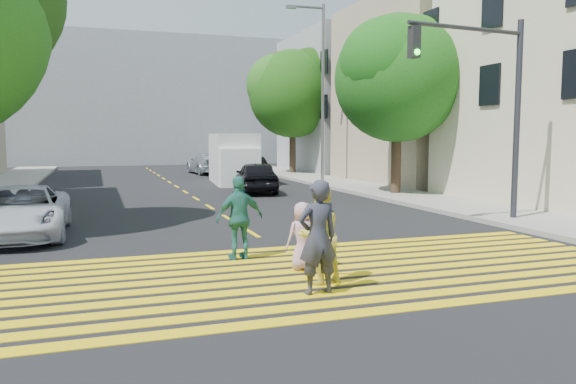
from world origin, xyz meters
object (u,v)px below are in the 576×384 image
pedestrian_woman (319,235)px  white_sedan (22,212)px  dark_car_parked (253,167)px  dark_car_near (256,177)px  white_van (234,160)px  traffic_signal (490,91)px  silver_car (207,163)px  pedestrian_child (303,236)px  tree_right_far (294,89)px  pedestrian_man (318,237)px  tree_right_near (398,72)px  pedestrian_extra (240,218)px

pedestrian_woman → white_sedan: (-5.55, 6.76, -0.20)m
pedestrian_woman → dark_car_parked: size_ratio=0.43×
dark_car_near → white_van: (0.26, 5.50, 0.57)m
pedestrian_woman → white_sedan: size_ratio=0.36×
traffic_signal → silver_car: bearing=92.6°
dark_car_near → pedestrian_child: bearing=86.5°
dark_car_parked → white_van: bearing=-119.8°
traffic_signal → tree_right_far: bearing=79.6°
tree_right_far → pedestrian_woman: bearing=-108.6°
silver_car → dark_car_near: bearing=84.4°
pedestrian_man → dark_car_near: 17.02m
pedestrian_woman → dark_car_parked: 26.27m
pedestrian_man → silver_car: size_ratio=0.37×
dark_car_parked → pedestrian_child: bearing=-104.1°
tree_right_near → pedestrian_woman: tree_right_near is taller
white_sedan → pedestrian_woman: bearing=-50.2°
tree_right_near → pedestrian_woman: bearing=-124.8°
tree_right_near → dark_car_parked: 14.10m
tree_right_near → silver_car: 18.48m
tree_right_near → traffic_signal: bearing=-101.3°
silver_car → white_van: white_van is taller
pedestrian_child → white_van: bearing=-104.3°
pedestrian_man → pedestrian_extra: 3.06m
tree_right_near → white_van: (-5.21, 8.86, -4.08)m
white_sedan → white_van: white_van is taller
tree_right_near → pedestrian_extra: (-9.64, -10.27, -4.50)m
pedestrian_child → white_van: size_ratio=0.22×
tree_right_near → white_van: size_ratio=1.32×
pedestrian_extra → dark_car_near: (4.16, 13.62, -0.15)m
pedestrian_child → white_sedan: (-5.63, 5.71, -0.01)m
dark_car_parked → tree_right_near: bearing=-78.0°
white_van → tree_right_far: bearing=51.8°
tree_right_far → white_sedan: 25.80m
pedestrian_child → white_sedan: 8.02m
tree_right_far → pedestrian_extra: size_ratio=4.86×
tree_right_far → silver_car: (-5.53, 2.47, -5.08)m
pedestrian_extra → white_sedan: 6.42m
tree_right_near → pedestrian_woman: 16.07m
pedestrian_child → dark_car_near: (3.23, 14.96, 0.07)m
white_sedan → white_van: 17.37m
silver_car → white_van: 8.29m
pedestrian_woman → pedestrian_child: 1.07m
pedestrian_woman → white_van: size_ratio=0.29×
pedestrian_man → white_sedan: 9.07m
pedestrian_woman → silver_car: (3.64, 29.79, -0.13)m
white_van → traffic_signal: bearing=-72.2°
pedestrian_woman → tree_right_far: bearing=-121.9°
pedestrian_woman → silver_car: pedestrian_woman is taller
silver_car → pedestrian_man: bearing=78.4°
pedestrian_child → silver_car: size_ratio=0.26×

